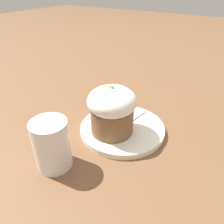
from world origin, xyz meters
name	(u,v)px	position (x,y,z in m)	size (l,w,h in m)	color
ground_plane	(122,131)	(0.00, 0.00, 0.00)	(4.00, 4.00, 0.00)	brown
dessert_plate	(122,129)	(0.00, 0.00, 0.01)	(0.20, 0.20, 0.01)	white
carrot_cake	(112,109)	(0.01, 0.03, 0.07)	(0.11, 0.11, 0.11)	brown
spoon	(124,125)	(0.00, 0.00, 0.02)	(0.04, 0.13, 0.01)	silver
coffee_cup	(51,144)	(0.06, 0.17, 0.05)	(0.10, 0.07, 0.10)	white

